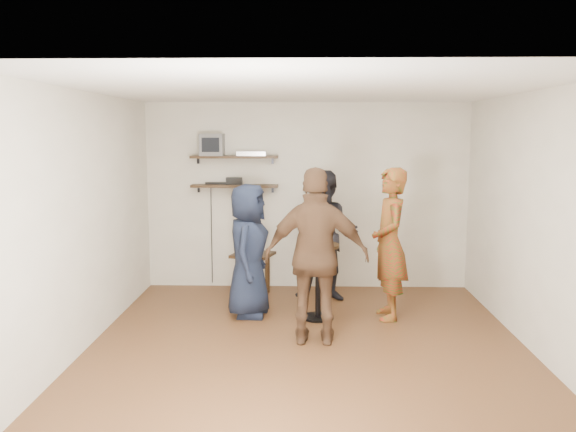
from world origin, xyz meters
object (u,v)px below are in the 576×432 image
at_px(side_table, 253,260).
at_px(dvd_deck, 252,153).
at_px(crt_monitor, 212,145).
at_px(drinks_table, 318,271).
at_px(radio, 234,181).
at_px(person_dark, 327,236).
at_px(person_navy, 248,250).
at_px(person_brown, 317,257).
at_px(person_plaid, 390,244).

bearing_deg(side_table, dvd_deck, 95.61).
xyz_separation_m(crt_monitor, drinks_table, (1.44, -1.39, -1.44)).
relative_size(radio, person_dark, 0.13).
distance_m(dvd_deck, radio, 0.45).
height_order(crt_monitor, radio, crt_monitor).
bearing_deg(radio, dvd_deck, 0.00).
height_order(radio, person_dark, person_dark).
distance_m(drinks_table, person_navy, 0.87).
relative_size(crt_monitor, side_table, 0.52).
height_order(dvd_deck, person_brown, dvd_deck).
bearing_deg(radio, person_dark, -24.15).
bearing_deg(person_plaid, person_brown, -48.22).
bearing_deg(crt_monitor, person_plaid, -30.48).
xyz_separation_m(drinks_table, person_navy, (-0.83, 0.10, 0.22)).
height_order(person_plaid, person_dark, person_plaid).
distance_m(person_dark, person_navy, 1.20).
bearing_deg(person_plaid, drinks_table, -90.00).
xyz_separation_m(drinks_table, person_dark, (0.13, 0.83, 0.28)).
height_order(crt_monitor, dvd_deck, crt_monitor).
height_order(radio, person_navy, person_navy).
distance_m(crt_monitor, person_brown, 2.85).
bearing_deg(dvd_deck, side_table, -84.39).
xyz_separation_m(person_plaid, person_navy, (-1.67, 0.05, -0.10)).
xyz_separation_m(person_plaid, person_dark, (-0.71, 0.77, -0.04)).
bearing_deg(person_plaid, side_table, -122.40).
relative_size(side_table, person_dark, 0.36).
height_order(side_table, person_brown, person_brown).
bearing_deg(person_navy, person_dark, -45.73).
bearing_deg(side_table, drinks_table, -48.78).
xyz_separation_m(dvd_deck, person_navy, (0.06, -1.29, -1.10)).
bearing_deg(person_brown, radio, -61.23).
height_order(person_navy, person_brown, person_brown).
bearing_deg(drinks_table, radio, 129.21).
bearing_deg(dvd_deck, person_dark, -29.06).
relative_size(drinks_table, person_navy, 0.56).
bearing_deg(crt_monitor, drinks_table, -44.16).
bearing_deg(person_dark, person_plaid, -38.71).
relative_size(crt_monitor, person_dark, 0.19).
relative_size(dvd_deck, drinks_table, 0.45).
bearing_deg(drinks_table, person_brown, -92.50).
height_order(crt_monitor, person_navy, crt_monitor).
height_order(drinks_table, person_dark, person_dark).
relative_size(radio, person_brown, 0.12).
height_order(dvd_deck, side_table, dvd_deck).
bearing_deg(person_brown, person_plaid, -131.78).
height_order(crt_monitor, drinks_table, crt_monitor).
xyz_separation_m(crt_monitor, dvd_deck, (0.54, 0.00, -0.12)).
height_order(dvd_deck, person_plaid, dvd_deck).
relative_size(person_dark, person_navy, 1.07).
bearing_deg(person_dark, crt_monitor, 168.72).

